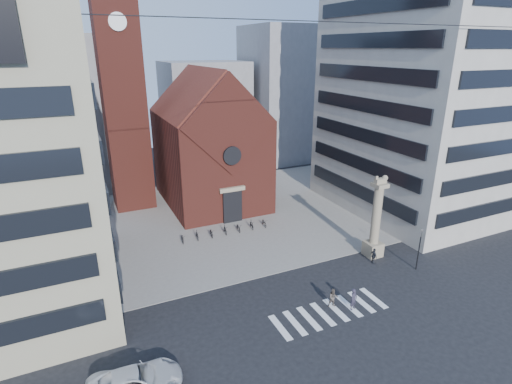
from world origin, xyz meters
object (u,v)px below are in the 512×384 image
scooter_0 (183,238)px  traffic_light (419,248)px  pedestrian_1 (333,298)px  lion_column (375,225)px  pedestrian_2 (374,256)px  pedestrian_0 (354,299)px  white_car (135,381)px

scooter_0 → traffic_light: bearing=-29.3°
pedestrian_1 → lion_column: bearing=48.0°
lion_column → scooter_0: size_ratio=5.21×
pedestrian_1 → pedestrian_2: (7.78, 4.16, -0.03)m
scooter_0 → pedestrian_0: bearing=-52.3°
traffic_light → pedestrian_2: traffic_light is taller
traffic_light → scooter_0: (-19.03, 15.15, -1.80)m
pedestrian_1 → pedestrian_2: size_ratio=1.03×
pedestrian_0 → lion_column: bearing=23.1°
pedestrian_0 → pedestrian_2: 8.26m
traffic_light → pedestrian_1: bearing=-172.1°
traffic_light → white_car: traffic_light is taller
white_car → scooter_0: bearing=-18.5°
pedestrian_1 → white_car: bearing=-156.8°
traffic_light → pedestrian_0: size_ratio=2.28×
lion_column → pedestrian_2: (-1.01, -1.33, -2.64)m
white_car → pedestrian_1: pedestrian_1 is taller
lion_column → white_car: 26.30m
pedestrian_0 → pedestrian_2: bearing=20.7°
traffic_light → scooter_0: traffic_light is taller
lion_column → pedestrian_0: (-7.48, -6.47, -2.51)m
pedestrian_0 → pedestrian_1: bearing=125.4°
traffic_light → pedestrian_1: 10.97m
pedestrian_2 → traffic_light: bearing=-125.4°
traffic_light → lion_column: bearing=116.5°
pedestrian_1 → pedestrian_2: pedestrian_1 is taller
pedestrian_0 → scooter_0: size_ratio=1.13×
pedestrian_2 → scooter_0: size_ratio=0.98×
scooter_0 → lion_column: bearing=-23.9°
traffic_light → scooter_0: bearing=141.5°
pedestrian_2 → scooter_0: bearing=58.3°
white_car → lion_column: bearing=-68.5°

